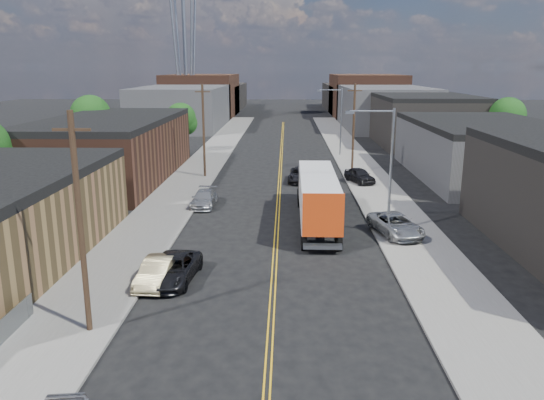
# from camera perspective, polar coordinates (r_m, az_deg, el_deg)

# --- Properties ---
(ground) EXTENTS (260.00, 260.00, 0.00)m
(ground) POSITION_cam_1_polar(r_m,az_deg,el_deg) (72.60, 1.00, 4.81)
(ground) COLOR black
(ground) RESTS_ON ground
(centerline) EXTENTS (0.32, 120.00, 0.01)m
(centerline) POSITION_cam_1_polar(r_m,az_deg,el_deg) (57.85, 0.85, 2.42)
(centerline) COLOR gold
(centerline) RESTS_ON ground
(sidewalk_left) EXTENTS (5.00, 140.00, 0.15)m
(sidewalk_left) POSITION_cam_1_polar(r_m,az_deg,el_deg) (58.72, -8.47, 2.52)
(sidewalk_left) COLOR slate
(sidewalk_left) RESTS_ON ground
(sidewalk_right) EXTENTS (5.00, 140.00, 0.15)m
(sidewalk_right) POSITION_cam_1_polar(r_m,az_deg,el_deg) (58.50, 10.20, 2.40)
(sidewalk_right) COLOR slate
(sidewalk_right) RESTS_ON ground
(warehouse_brown) EXTENTS (12.00, 26.00, 6.60)m
(warehouse_brown) POSITION_cam_1_polar(r_m,az_deg,el_deg) (59.29, -16.90, 5.34)
(warehouse_brown) COLOR #43261A
(warehouse_brown) RESTS_ON ground
(industrial_right_b) EXTENTS (14.00, 24.00, 6.10)m
(industrial_right_b) POSITION_cam_1_polar(r_m,az_deg,el_deg) (62.08, 21.71, 5.08)
(industrial_right_b) COLOR #333335
(industrial_right_b) RESTS_ON ground
(industrial_right_c) EXTENTS (14.00, 22.00, 7.60)m
(industrial_right_c) POSITION_cam_1_polar(r_m,az_deg,el_deg) (86.69, 15.95, 8.33)
(industrial_right_c) COLOR black
(industrial_right_c) RESTS_ON ground
(skyline_left_a) EXTENTS (16.00, 30.00, 8.00)m
(skyline_left_a) POSITION_cam_1_polar(r_m,az_deg,el_deg) (108.91, -9.55, 9.84)
(skyline_left_a) COLOR #333335
(skyline_left_a) RESTS_ON ground
(skyline_right_a) EXTENTS (16.00, 30.00, 8.00)m
(skyline_right_a) POSITION_cam_1_polar(r_m,az_deg,el_deg) (108.66, 11.96, 9.72)
(skyline_right_a) COLOR #333335
(skyline_right_a) RESTS_ON ground
(skyline_left_b) EXTENTS (16.00, 26.00, 10.00)m
(skyline_left_b) POSITION_cam_1_polar(r_m,az_deg,el_deg) (133.43, -7.52, 11.09)
(skyline_left_b) COLOR #43261A
(skyline_left_b) RESTS_ON ground
(skyline_right_b) EXTENTS (16.00, 26.00, 10.00)m
(skyline_right_b) POSITION_cam_1_polar(r_m,az_deg,el_deg) (133.23, 10.07, 10.99)
(skyline_right_b) COLOR #43261A
(skyline_right_b) RESTS_ON ground
(skyline_left_c) EXTENTS (16.00, 40.00, 7.00)m
(skyline_left_c) POSITION_cam_1_polar(r_m,az_deg,el_deg) (153.27, -6.33, 10.94)
(skyline_left_c) COLOR black
(skyline_left_c) RESTS_ON ground
(skyline_right_c) EXTENTS (16.00, 40.00, 7.00)m
(skyline_right_c) POSITION_cam_1_polar(r_m,az_deg,el_deg) (153.10, 8.95, 10.85)
(skyline_right_c) COLOR black
(skyline_right_c) RESTS_ON ground
(streetlight_near) EXTENTS (3.39, 0.25, 9.00)m
(streetlight_near) POSITION_cam_1_polar(r_m,az_deg,el_deg) (37.84, 12.11, 4.08)
(streetlight_near) COLOR gray
(streetlight_near) RESTS_ON ground
(streetlight_far) EXTENTS (3.39, 0.25, 9.00)m
(streetlight_far) POSITION_cam_1_polar(r_m,az_deg,el_deg) (72.27, 7.12, 8.92)
(streetlight_far) COLOR gray
(streetlight_far) RESTS_ON ground
(utility_pole_left_near) EXTENTS (1.60, 0.26, 10.00)m
(utility_pole_left_near) POSITION_cam_1_polar(r_m,az_deg,el_deg) (24.30, -19.93, -2.44)
(utility_pole_left_near) COLOR black
(utility_pole_left_near) RESTS_ON ground
(utility_pole_left_far) EXTENTS (1.60, 0.26, 10.00)m
(utility_pole_left_far) POSITION_cam_1_polar(r_m,az_deg,el_deg) (57.71, -7.37, 7.45)
(utility_pole_left_far) COLOR black
(utility_pole_left_far) RESTS_ON ground
(utility_pole_right) EXTENTS (1.60, 0.26, 10.00)m
(utility_pole_right) POSITION_cam_1_polar(r_m,az_deg,el_deg) (60.48, 8.77, 7.70)
(utility_pole_right) COLOR black
(utility_pole_right) RESTS_ON ground
(tree_left_mid) EXTENTS (5.10, 5.04, 8.37)m
(tree_left_mid) POSITION_cam_1_polar(r_m,az_deg,el_deg) (71.32, -18.86, 8.34)
(tree_left_mid) COLOR black
(tree_left_mid) RESTS_ON ground
(tree_left_far) EXTENTS (4.35, 4.20, 6.97)m
(tree_left_far) POSITION_cam_1_polar(r_m,az_deg,el_deg) (75.42, -9.74, 8.46)
(tree_left_far) COLOR black
(tree_left_far) RESTS_ON ground
(tree_right_far) EXTENTS (4.85, 4.76, 7.91)m
(tree_right_far) POSITION_cam_1_polar(r_m,az_deg,el_deg) (77.72, 24.01, 8.07)
(tree_right_far) COLOR black
(tree_right_far) RESTS_ON ground
(semi_truck) EXTENTS (2.73, 15.44, 4.04)m
(semi_truck) POSITION_cam_1_polar(r_m,az_deg,el_deg) (41.01, 4.81, 0.79)
(semi_truck) COLOR silver
(semi_truck) RESTS_ON ground
(car_left_b) EXTENTS (1.86, 4.51, 1.45)m
(car_left_b) POSITION_cam_1_polar(r_m,az_deg,el_deg) (30.22, -12.19, -7.53)
(car_left_b) COLOR #988B63
(car_left_b) RESTS_ON ground
(car_left_c) EXTENTS (2.86, 5.41, 1.45)m
(car_left_c) POSITION_cam_1_polar(r_m,az_deg,el_deg) (30.41, -10.65, -7.31)
(car_left_c) COLOR black
(car_left_c) RESTS_ON ground
(car_left_d) EXTENTS (2.00, 4.77, 1.37)m
(car_left_d) POSITION_cam_1_polar(r_m,az_deg,el_deg) (46.07, -7.32, 0.14)
(car_left_d) COLOR #989A9C
(car_left_d) RESTS_ON ground
(car_right_lot_a) EXTENTS (3.75, 5.81, 1.49)m
(car_right_lot_a) POSITION_cam_1_polar(r_m,az_deg,el_deg) (38.49, 13.15, -2.59)
(car_right_lot_a) COLOR #95979A
(car_right_lot_a) RESTS_ON sidewalk_right
(car_right_lot_c) EXTENTS (3.18, 4.72, 1.49)m
(car_right_lot_c) POSITION_cam_1_polar(r_m,az_deg,el_deg) (55.33, 9.40, 2.64)
(car_right_lot_c) COLOR black
(car_right_lot_c) RESTS_ON sidewalk_right
(car_ahead_truck) EXTENTS (2.90, 5.52, 1.48)m
(car_ahead_truck) POSITION_cam_1_polar(r_m,az_deg,el_deg) (55.73, 3.12, 2.73)
(car_ahead_truck) COLOR black
(car_ahead_truck) RESTS_ON ground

